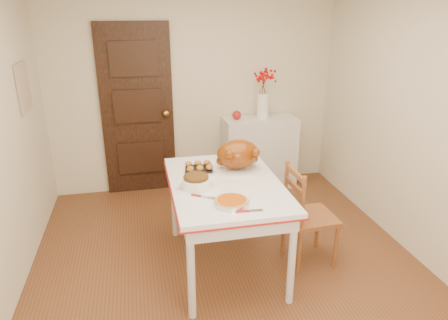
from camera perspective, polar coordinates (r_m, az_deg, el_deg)
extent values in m
cube|color=#522E1D|center=(3.72, 1.01, -15.68)|extent=(3.50, 4.00, 0.00)
cube|color=beige|center=(5.05, -4.20, 9.79)|extent=(3.50, 0.00, 2.50)
cube|color=beige|center=(3.92, 26.97, 4.33)|extent=(0.00, 4.00, 2.50)
cube|color=black|center=(5.02, -12.07, 6.74)|extent=(0.85, 0.06, 2.06)
cube|color=beige|center=(4.29, -26.38, 9.15)|extent=(0.03, 0.35, 0.45)
cube|color=silver|center=(5.22, 4.98, 1.07)|extent=(0.91, 0.40, 0.91)
sphere|color=#A21916|center=(4.99, 1.80, 6.32)|extent=(0.11, 0.11, 0.11)
cylinder|color=#AF4907|center=(3.05, 1.08, -5.80)|extent=(0.32, 0.32, 0.05)
cylinder|color=white|center=(3.93, -0.28, 0.91)|extent=(0.06, 0.06, 0.10)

